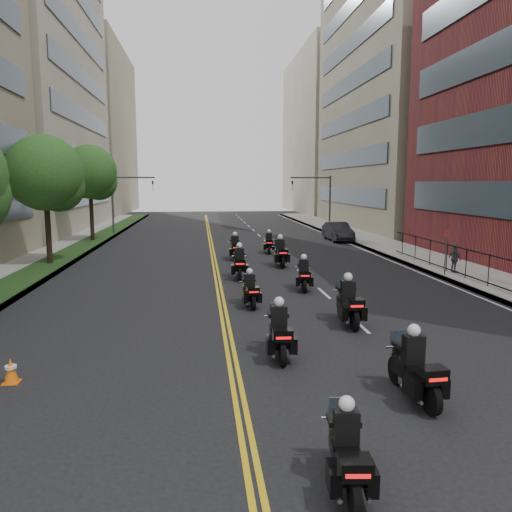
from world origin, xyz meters
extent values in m
cube|color=gray|center=(12.00, 25.00, 0.07)|extent=(4.00, 90.00, 0.15)
cube|color=gray|center=(-12.00, 25.00, 0.07)|extent=(4.00, 90.00, 0.15)
cube|color=#1A3212|center=(-11.20, 25.00, 0.17)|extent=(2.00, 90.00, 0.04)
cube|color=gray|center=(21.50, 48.00, 15.00)|extent=(15.00, 28.00, 30.00)
cube|color=#333F4C|center=(13.95, 48.00, 3.50)|extent=(0.12, 24.08, 1.80)
cube|color=#333F4C|center=(13.95, 48.00, 7.50)|extent=(0.12, 24.08, 1.80)
cube|color=#333F4C|center=(13.95, 48.00, 11.50)|extent=(0.12, 24.08, 1.80)
cube|color=#333F4C|center=(13.95, 48.00, 15.50)|extent=(0.12, 24.08, 1.80)
cube|color=#333F4C|center=(13.95, 48.00, 19.50)|extent=(0.12, 24.08, 1.80)
cube|color=#333F4C|center=(13.95, 48.00, 23.50)|extent=(0.12, 24.08, 1.80)
cube|color=gray|center=(21.50, 78.00, 13.00)|extent=(15.00, 28.00, 26.00)
cube|color=#333F4C|center=(-13.95, 48.00, 3.50)|extent=(0.12, 24.08, 1.80)
cube|color=#333F4C|center=(-13.95, 48.00, 7.50)|extent=(0.12, 24.08, 1.80)
cube|color=#333F4C|center=(-13.95, 48.00, 11.50)|extent=(0.12, 24.08, 1.80)
cube|color=#333F4C|center=(-13.95, 48.00, 15.50)|extent=(0.12, 24.08, 1.80)
cube|color=#333F4C|center=(-13.95, 48.00, 19.50)|extent=(0.12, 24.08, 1.80)
cube|color=gray|center=(-22.00, 78.00, 13.00)|extent=(16.00, 28.00, 26.00)
cylinder|color=black|center=(-11.20, 24.00, 2.55)|extent=(0.32, 0.32, 5.11)
sphere|color=#1D541C|center=(-11.20, 24.00, 5.47)|extent=(4.40, 4.40, 4.40)
sphere|color=#1D541C|center=(-10.60, 24.40, 4.75)|extent=(3.08, 3.08, 3.08)
cylinder|color=black|center=(-11.20, 36.00, 2.69)|extent=(0.32, 0.32, 5.39)
sphere|color=#1D541C|center=(-11.20, 36.00, 5.78)|extent=(4.40, 4.40, 4.40)
sphere|color=#1D541C|center=(-10.60, 36.40, 5.00)|extent=(3.08, 3.08, 3.08)
cylinder|color=#3F3F44|center=(10.50, 42.00, 2.80)|extent=(0.18, 0.18, 5.60)
cylinder|color=#3F3F44|center=(8.50, 42.00, 5.40)|extent=(4.00, 0.14, 0.14)
imported|color=black|center=(6.70, 42.00, 4.60)|extent=(0.16, 0.20, 1.00)
cylinder|color=#3F3F44|center=(-10.50, 42.00, 2.80)|extent=(0.18, 0.18, 5.60)
cylinder|color=#3F3F44|center=(-8.50, 42.00, 5.40)|extent=(4.00, 0.14, 0.14)
imported|color=black|center=(-6.70, 42.00, 4.60)|extent=(0.16, 0.20, 1.00)
cylinder|color=black|center=(-0.07, 0.13, 0.31)|extent=(0.19, 0.63, 0.62)
cylinder|color=black|center=(0.09, 1.59, 0.31)|extent=(0.19, 0.63, 0.62)
cube|color=black|center=(0.01, 0.86, 0.57)|extent=(0.52, 1.27, 0.37)
cube|color=silver|center=(0.02, 0.91, 0.36)|extent=(0.40, 0.54, 0.27)
cube|color=black|center=(-0.07, 0.13, 0.79)|extent=(0.52, 0.43, 0.29)
cube|color=red|center=(-0.09, -0.06, 0.77)|extent=(0.37, 0.07, 0.06)
cube|color=black|center=(0.02, 0.91, 1.03)|extent=(0.43, 0.30, 0.57)
sphere|color=silver|center=(0.02, 0.92, 1.41)|extent=(0.27, 0.27, 0.27)
cylinder|color=black|center=(2.57, 3.15, 0.35)|extent=(0.19, 0.71, 0.71)
cylinder|color=black|center=(2.47, 4.81, 0.35)|extent=(0.19, 0.71, 0.71)
cube|color=black|center=(2.52, 3.98, 0.64)|extent=(0.52, 1.43, 0.42)
cube|color=silver|center=(2.51, 4.03, 0.41)|extent=(0.43, 0.60, 0.31)
cube|color=black|center=(2.57, 3.15, 0.89)|extent=(0.57, 0.47, 0.33)
cube|color=red|center=(2.58, 2.93, 0.87)|extent=(0.42, 0.06, 0.07)
cube|color=black|center=(2.51, 4.03, 1.16)|extent=(0.47, 0.32, 0.64)
sphere|color=silver|center=(2.51, 4.04, 1.60)|extent=(0.30, 0.30, 0.30)
cylinder|color=black|center=(-0.13, 6.32, 0.35)|extent=(0.17, 0.70, 0.69)
cylinder|color=black|center=(-0.06, 7.95, 0.35)|extent=(0.17, 0.70, 0.69)
cube|color=black|center=(-0.09, 7.14, 0.63)|extent=(0.48, 1.39, 0.41)
cube|color=silver|center=(-0.09, 7.19, 0.40)|extent=(0.41, 0.58, 0.31)
cube|color=black|center=(-0.13, 6.32, 0.88)|extent=(0.55, 0.45, 0.33)
cube|color=red|center=(-0.13, 6.11, 0.86)|extent=(0.41, 0.05, 0.07)
cube|color=black|center=(-0.09, 7.19, 1.14)|extent=(0.46, 0.30, 0.63)
sphere|color=silver|center=(-0.09, 7.20, 1.57)|extent=(0.30, 0.30, 0.30)
cylinder|color=black|center=(2.80, 9.24, 0.37)|extent=(0.17, 0.74, 0.74)
cylinder|color=black|center=(2.84, 10.97, 0.37)|extent=(0.17, 0.74, 0.74)
cube|color=black|center=(2.82, 10.11, 0.67)|extent=(0.49, 1.47, 0.43)
cube|color=silver|center=(2.82, 10.16, 0.42)|extent=(0.42, 0.60, 0.32)
cube|color=black|center=(2.80, 9.24, 0.93)|extent=(0.57, 0.47, 0.35)
cube|color=red|center=(2.79, 9.02, 0.91)|extent=(0.43, 0.04, 0.08)
cube|color=black|center=(2.82, 10.16, 1.21)|extent=(0.48, 0.31, 0.67)
sphere|color=silver|center=(2.82, 10.17, 1.67)|extent=(0.31, 0.31, 0.31)
cylinder|color=black|center=(-0.29, 12.36, 0.31)|extent=(0.17, 0.63, 0.62)
cylinder|color=black|center=(-0.40, 13.81, 0.31)|extent=(0.17, 0.63, 0.62)
cube|color=black|center=(-0.35, 13.08, 0.56)|extent=(0.47, 1.25, 0.36)
cube|color=silver|center=(-0.35, 13.13, 0.35)|extent=(0.38, 0.52, 0.27)
cube|color=black|center=(-0.29, 12.36, 0.78)|extent=(0.50, 0.42, 0.29)
cube|color=red|center=(-0.28, 12.17, 0.76)|extent=(0.36, 0.05, 0.06)
cube|color=black|center=(-0.35, 13.13, 1.02)|extent=(0.42, 0.28, 0.56)
sphere|color=silver|center=(-0.35, 13.14, 1.40)|extent=(0.26, 0.26, 0.26)
cylinder|color=black|center=(2.34, 15.12, 0.33)|extent=(0.23, 0.68, 0.67)
cylinder|color=black|center=(2.56, 16.68, 0.33)|extent=(0.23, 0.68, 0.67)
cube|color=black|center=(2.45, 15.90, 0.61)|extent=(0.59, 1.37, 0.39)
cube|color=silver|center=(2.45, 15.95, 0.38)|extent=(0.45, 0.59, 0.30)
cube|color=black|center=(2.34, 15.12, 0.85)|extent=(0.56, 0.48, 0.32)
cube|color=red|center=(2.31, 14.91, 0.83)|extent=(0.39, 0.08, 0.07)
cube|color=black|center=(2.45, 15.95, 1.10)|extent=(0.47, 0.33, 0.61)
sphere|color=silver|center=(2.45, 15.96, 1.52)|extent=(0.29, 0.29, 0.29)
cylinder|color=black|center=(-0.34, 18.15, 0.37)|extent=(0.19, 0.75, 0.75)
cylinder|color=black|center=(-0.25, 19.91, 0.37)|extent=(0.19, 0.75, 0.75)
cube|color=black|center=(-0.30, 19.03, 0.68)|extent=(0.53, 1.50, 0.44)
cube|color=silver|center=(-0.29, 19.08, 0.43)|extent=(0.45, 0.62, 0.33)
cube|color=black|center=(-0.34, 18.15, 0.94)|extent=(0.59, 0.49, 0.35)
cube|color=red|center=(-0.35, 17.92, 0.92)|extent=(0.44, 0.05, 0.08)
cube|color=black|center=(-0.29, 19.08, 1.23)|extent=(0.50, 0.33, 0.68)
sphere|color=silver|center=(-0.29, 19.09, 1.69)|extent=(0.32, 0.32, 0.32)
cylinder|color=black|center=(2.41, 21.63, 0.38)|extent=(0.16, 0.76, 0.76)
cylinder|color=black|center=(2.41, 23.42, 0.38)|extent=(0.16, 0.76, 0.76)
cube|color=black|center=(2.41, 22.52, 0.69)|extent=(0.47, 1.51, 0.45)
cube|color=silver|center=(2.41, 22.58, 0.44)|extent=(0.42, 0.61, 0.33)
cube|color=black|center=(2.41, 21.63, 0.96)|extent=(0.58, 0.47, 0.36)
cube|color=red|center=(2.41, 21.40, 0.94)|extent=(0.45, 0.03, 0.08)
cube|color=black|center=(2.41, 22.58, 1.25)|extent=(0.49, 0.31, 0.69)
sphere|color=silver|center=(2.41, 22.59, 1.72)|extent=(0.32, 0.32, 0.32)
cylinder|color=black|center=(-0.06, 24.61, 0.36)|extent=(0.16, 0.72, 0.72)
cylinder|color=black|center=(-0.09, 26.31, 0.36)|extent=(0.16, 0.72, 0.72)
cube|color=black|center=(-0.08, 25.46, 0.66)|extent=(0.47, 1.44, 0.42)
cube|color=silver|center=(-0.08, 25.52, 0.41)|extent=(0.41, 0.59, 0.32)
cube|color=black|center=(-0.06, 24.61, 0.91)|extent=(0.56, 0.45, 0.34)
cube|color=red|center=(-0.06, 24.39, 0.89)|extent=(0.43, 0.04, 0.07)
cube|color=black|center=(-0.08, 25.52, 1.19)|extent=(0.47, 0.30, 0.66)
sphere|color=silver|center=(-0.08, 25.53, 1.63)|extent=(0.31, 0.31, 0.31)
cylinder|color=black|center=(2.43, 27.39, 0.33)|extent=(0.21, 0.68, 0.67)
cylinder|color=black|center=(2.59, 28.95, 0.33)|extent=(0.21, 0.68, 0.67)
cube|color=black|center=(2.51, 28.17, 0.61)|extent=(0.55, 1.36, 0.39)
cube|color=silver|center=(2.51, 28.22, 0.38)|extent=(0.43, 0.58, 0.30)
cube|color=black|center=(2.43, 27.39, 0.85)|extent=(0.55, 0.46, 0.32)
cube|color=red|center=(2.41, 27.18, 0.83)|extent=(0.39, 0.07, 0.07)
cube|color=black|center=(2.51, 28.22, 1.10)|extent=(0.46, 0.32, 0.61)
sphere|color=silver|center=(2.51, 28.23, 1.52)|extent=(0.29, 0.29, 0.29)
imported|color=black|center=(9.40, 34.97, 0.78)|extent=(1.73, 4.78, 1.57)
imported|color=#46474E|center=(11.20, 18.50, 0.92)|extent=(0.52, 0.95, 1.53)
cube|color=orange|center=(-7.00, 5.95, 0.01)|extent=(0.38, 0.38, 0.03)
cone|color=orange|center=(-7.00, 5.95, 0.32)|extent=(0.36, 0.36, 0.64)
cylinder|color=silver|center=(-7.00, 5.95, 0.41)|extent=(0.28, 0.28, 0.07)
camera|label=1|loc=(-2.27, -6.44, 4.93)|focal=35.00mm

